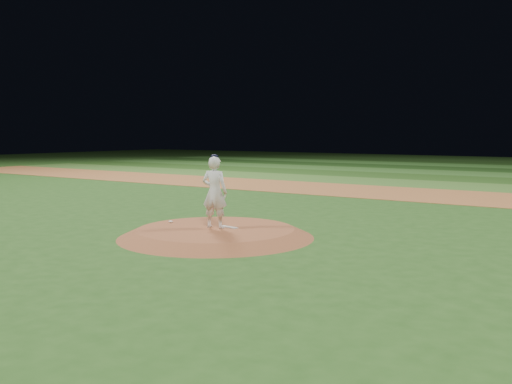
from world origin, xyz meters
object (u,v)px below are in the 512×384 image
Objects in this scene: pitching_rubber at (229,227)px; rosin_bag at (171,222)px; pitchers_mound at (216,233)px; pitcher_on_mound at (215,192)px.

rosin_bag reaches higher than pitching_rubber.
pitchers_mound is at bearing -0.06° from rosin_bag.
pitching_rubber is 0.29× the size of pitcher_on_mound.
rosin_bag is 1.94m from pitcher_on_mound.
pitchers_mound is at bearing -122.13° from pitching_rubber.
pitcher_on_mound reaches higher than pitching_rubber.
pitchers_mound is at bearing -12.18° from pitcher_on_mound.
rosin_bag is (-1.72, 0.00, 0.16)m from pitchers_mound.
pitcher_on_mound is (-0.05, 0.01, 1.15)m from pitchers_mound.
pitchers_mound is 9.25× the size of pitching_rubber.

